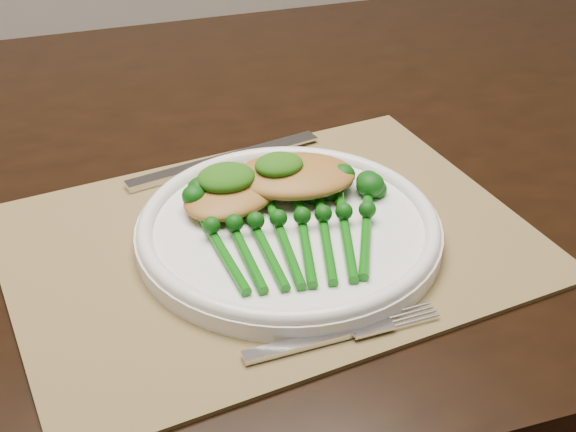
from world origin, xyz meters
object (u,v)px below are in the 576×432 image
object	(u,v)px
dining_table	(214,396)
dinner_plate	(289,228)
broccolini_bundle	(294,238)
placemat	(270,242)
chicken_fillet_left	(234,191)

from	to	relation	value
dining_table	dinner_plate	bearing A→B (deg)	-74.21
dining_table	broccolini_bundle	xyz separation A→B (m)	(0.05, -0.21, 0.40)
dinner_plate	broccolini_bundle	size ratio (longest dim) A/B	1.48
dinner_plate	broccolini_bundle	world-z (taller)	broccolini_bundle
dining_table	dinner_plate	size ratio (longest dim) A/B	5.51
placemat	chicken_fillet_left	world-z (taller)	chicken_fillet_left
dinner_plate	chicken_fillet_left	world-z (taller)	chicken_fillet_left
placemat	dinner_plate	xyz separation A→B (m)	(0.02, -0.00, 0.02)
dining_table	dinner_plate	world-z (taller)	dinner_plate
placemat	dinner_plate	world-z (taller)	dinner_plate
placemat	dinner_plate	bearing A→B (deg)	-21.14
dining_table	broccolini_bundle	distance (m)	0.45
placemat	chicken_fillet_left	xyz separation A→B (m)	(-0.02, 0.05, 0.03)
chicken_fillet_left	dining_table	bearing A→B (deg)	61.39
placemat	broccolini_bundle	bearing A→B (deg)	-75.19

